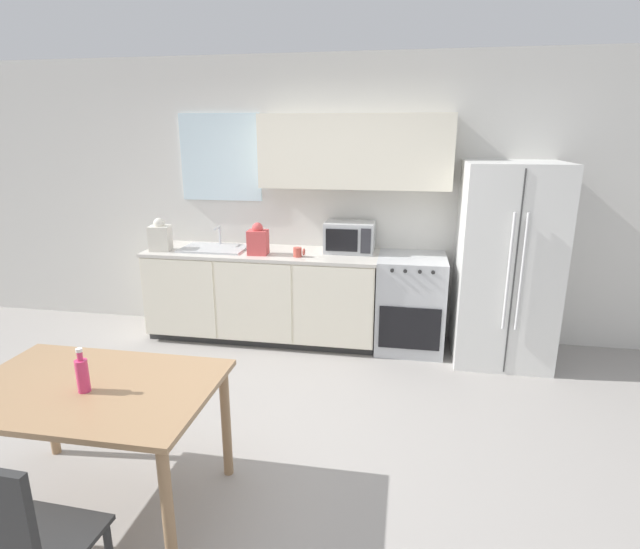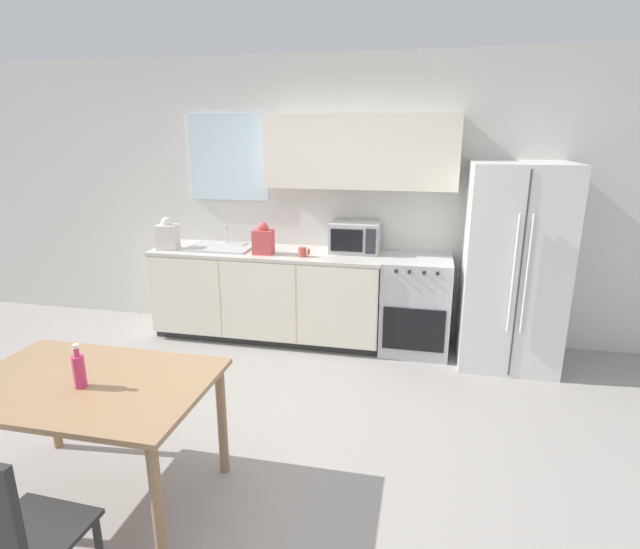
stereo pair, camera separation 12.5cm
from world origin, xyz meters
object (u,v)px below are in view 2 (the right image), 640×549
oven_range (415,304)px  microwave (355,237)px  dining_table (89,397)px  refrigerator (512,266)px  drink_bottle (79,370)px  coffee_mug (303,252)px  dining_chair_near (5,535)px

oven_range → microwave: (-0.60, 0.12, 0.59)m
dining_table → microwave: bearing=67.8°
oven_range → refrigerator: refrigerator is taller
microwave → drink_bottle: (-1.04, -2.62, -0.21)m
refrigerator → microwave: size_ratio=3.79×
oven_range → microwave: bearing=168.8°
oven_range → coffee_mug: size_ratio=8.33×
oven_range → dining_table: oven_range is taller
dining_table → dining_chair_near: 0.84m
dining_chair_near → drink_bottle: size_ratio=3.95×
refrigerator → dining_chair_near: refrigerator is taller
oven_range → dining_table: size_ratio=0.69×
coffee_mug → oven_range: bearing=8.9°
refrigerator → coffee_mug: refrigerator is taller
oven_range → drink_bottle: drink_bottle is taller
oven_range → dining_chair_near: dining_chair_near is taller
dining_chair_near → oven_range: bearing=68.5°
microwave → coffee_mug: microwave is taller
oven_range → microwave: microwave is taller
oven_range → refrigerator: (0.81, -0.07, 0.43)m
drink_bottle → refrigerator: bearing=44.9°
microwave → coffee_mug: bearing=-147.4°
refrigerator → microwave: bearing=172.4°
oven_range → coffee_mug: 1.16m
refrigerator → microwave: 1.43m
dining_table → dining_chair_near: size_ratio=1.39×
microwave → dining_table: size_ratio=0.36×
dining_chair_near → microwave: bearing=78.4°
oven_range → dining_chair_near: size_ratio=0.96×
refrigerator → dining_table: refrigerator is taller
dining_chair_near → dining_table: bearing=107.4°
dining_chair_near → coffee_mug: bearing=85.1°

